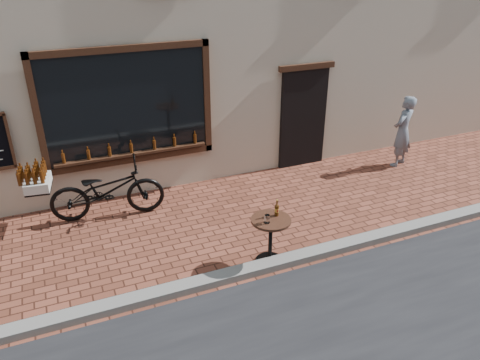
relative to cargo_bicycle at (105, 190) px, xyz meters
name	(u,v)px	position (x,y,z in m)	size (l,w,h in m)	color
ground	(302,268)	(2.57, -2.80, -0.55)	(90.00, 90.00, 0.00)	#5C2C1D
kerb	(296,258)	(2.57, -2.60, -0.49)	(90.00, 0.25, 0.12)	slate
cargo_bicycle	(105,190)	(0.00, 0.00, 0.00)	(2.48, 0.97, 1.15)	black
bistro_table	(271,232)	(2.17, -2.45, 0.02)	(0.62, 0.62, 1.06)	black
pedestrian	(403,131)	(6.53, -0.23, 0.26)	(0.59, 0.39, 1.62)	slate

